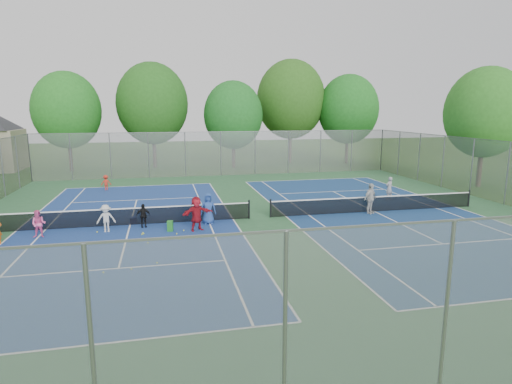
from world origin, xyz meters
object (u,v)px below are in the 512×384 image
(net_left, at_px, (130,217))
(net_right, at_px, (375,204))
(ball_crate, at_px, (134,220))
(ball_hopper, at_px, (170,226))
(instructor, at_px, (389,188))

(net_left, relative_size, net_right, 1.00)
(ball_crate, xyz_separation_m, ball_hopper, (1.88, -2.04, 0.11))
(net_left, bearing_deg, instructor, 10.30)
(net_left, relative_size, ball_hopper, 23.88)
(net_right, distance_m, instructor, 4.00)
(net_left, xyz_separation_m, instructor, (16.61, 3.02, 0.32))
(net_left, xyz_separation_m, ball_crate, (0.16, 0.42, -0.30))
(ball_crate, relative_size, ball_hopper, 0.69)
(instructor, bearing_deg, ball_hopper, -3.39)
(net_right, height_order, ball_hopper, net_right)
(ball_hopper, height_order, instructor, instructor)
(net_left, relative_size, instructor, 8.31)
(ball_hopper, bearing_deg, ball_crate, 132.65)
(ball_crate, bearing_deg, net_left, -111.37)
(net_left, distance_m, ball_crate, 0.54)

